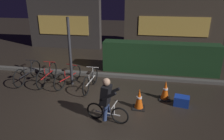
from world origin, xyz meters
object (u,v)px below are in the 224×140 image
parked_bike_left_mid (47,74)px  cyclist (107,100)px  traffic_cone_near (139,99)px  parked_bike_leftmost (28,73)px  parked_bike_center_left (68,77)px  blue_crate (182,101)px  street_post (70,52)px  traffic_cone_far (165,90)px  parked_bike_center_right (91,80)px

parked_bike_left_mid → cyclist: 3.40m
traffic_cone_near → parked_bike_leftmost: bearing=164.0°
parked_bike_left_mid → parked_bike_center_left: parked_bike_left_mid is taller
parked_bike_leftmost → blue_crate: (5.59, -0.84, -0.21)m
parked_bike_left_mid → traffic_cone_near: size_ratio=2.63×
traffic_cone_near → blue_crate: traffic_cone_near is taller
parked_bike_center_left → blue_crate: parked_bike_center_left is taller
street_post → parked_bike_left_mid: (-0.95, -0.06, -0.89)m
parked_bike_leftmost → traffic_cone_far: size_ratio=2.65×
traffic_cone_near → parked_bike_center_right: bearing=150.0°
traffic_cone_far → blue_crate: traffic_cone_far is taller
cyclist → parked_bike_leftmost: bearing=159.7°
parked_bike_center_right → traffic_cone_near: (1.77, -1.02, -0.03)m
cyclist → parked_bike_center_right: bearing=127.5°
parked_bike_left_mid → parked_bike_center_left: size_ratio=1.09×
parked_bike_center_left → blue_crate: size_ratio=3.50×
parked_bike_center_left → traffic_cone_near: (2.68, -1.19, -0.03)m
traffic_cone_near → traffic_cone_far: 1.07m
parked_bike_center_left → cyclist: cyclist is taller
blue_crate → parked_bike_center_right: bearing=168.4°
parked_bike_left_mid → parked_bike_center_right: parked_bike_left_mid is taller
street_post → cyclist: bearing=-49.8°
parked_bike_left_mid → blue_crate: bearing=-100.9°
parked_bike_leftmost → parked_bike_left_mid: 0.80m
parked_bike_left_mid → blue_crate: 4.87m
street_post → parked_bike_center_right: 1.24m
parked_bike_left_mid → parked_bike_center_left: 0.85m
parked_bike_leftmost → cyclist: (3.51, -2.03, 0.27)m
blue_crate → parked_bike_leftmost: bearing=171.5°
street_post → traffic_cone_near: street_post is taller
parked_bike_leftmost → parked_bike_left_mid: bearing=-86.7°
parked_bike_left_mid → traffic_cone_far: 4.35m
parked_bike_left_mid → street_post: bearing=-87.4°
parked_bike_left_mid → traffic_cone_far: (4.31, -0.52, -0.04)m
street_post → blue_crate: street_post is taller
parked_bike_leftmost → traffic_cone_near: 4.50m
parked_bike_leftmost → traffic_cone_near: size_ratio=2.69×
traffic_cone_far → traffic_cone_near: bearing=-137.5°
parked_bike_center_left → parked_bike_center_right: 0.92m
street_post → parked_bike_center_left: (-0.10, -0.11, -0.90)m
parked_bike_left_mid → traffic_cone_far: size_ratio=2.60×
parked_bike_center_right → blue_crate: (3.04, -0.62, -0.19)m
parked_bike_center_left → parked_bike_left_mid: bearing=102.7°
parked_bike_leftmost → cyclist: 4.06m
blue_crate → cyclist: bearing=-150.2°
street_post → parked_bike_leftmost: bearing=-178.0°
parked_bike_left_mid → traffic_cone_near: 3.74m
parked_bike_center_right → cyclist: bearing=-149.6°
traffic_cone_far → cyclist: cyclist is taller
street_post → traffic_cone_near: (2.58, -1.30, -0.93)m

